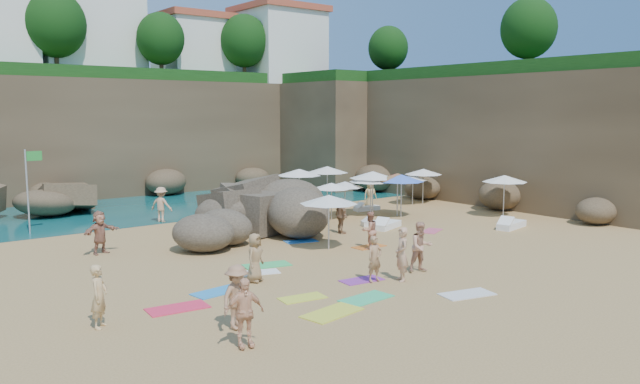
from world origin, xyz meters
TOP-DOWN VIEW (x-y plane):
  - ground at (0.00, 0.00)m, footprint 120.00×120.00m
  - seawater at (0.00, 30.00)m, footprint 120.00×120.00m
  - cliff_back at (2.00, 25.00)m, footprint 44.00×8.00m
  - cliff_right at (19.00, 8.00)m, footprint 8.00×30.00m
  - cliff_corner at (17.00, 20.00)m, footprint 10.00×12.00m
  - clifftop_buildings at (2.96, 25.79)m, footprint 28.48×9.48m
  - clifftop_trees at (4.78, 19.52)m, footprint 35.60×23.82m
  - rock_outcrop at (-1.03, 4.75)m, footprint 7.39×5.76m
  - flag_pole at (-8.99, 11.44)m, footprint 0.79×0.12m
  - parasol_0 at (5.37, 9.32)m, footprint 2.60×2.60m
  - parasol_1 at (7.57, 5.30)m, footprint 2.64×2.64m
  - parasol_2 at (12.26, 6.66)m, footprint 2.00×2.00m
  - parasol_3 at (7.80, 9.69)m, footprint 2.60×2.60m
  - parasol_4 at (7.31, 5.18)m, footprint 2.42×2.42m
  - parasol_5 at (5.95, 5.81)m, footprint 2.10×2.10m
  - parasol_6 at (8.43, 4.20)m, footprint 2.55×2.55m
  - parasol_7 at (4.78, 5.55)m, footprint 2.13×2.13m
  - parasol_8 at (13.07, 6.54)m, footprint 2.35×2.35m
  - parasol_9 at (0.09, -0.05)m, footprint 2.48×2.48m
  - parasol_10 at (8.35, 3.82)m, footprint 2.52×2.52m
  - parasol_11 at (12.95, 0.39)m, footprint 2.46×2.46m
  - lounger_0 at (-1.01, 8.51)m, footprint 1.57×0.61m
  - lounger_1 at (4.04, 8.62)m, footprint 1.66×0.58m
  - lounger_2 at (8.44, 6.72)m, footprint 1.66×0.70m
  - lounger_3 at (5.43, 1.87)m, footprint 2.04×1.27m
  - lounger_4 at (5.50, 2.67)m, footprint 1.74×1.15m
  - lounger_5 at (10.36, -1.97)m, footprint 2.16×1.08m
  - towel_0 at (-6.76, -2.77)m, footprint 1.73×1.02m
  - towel_3 at (-3.42, -6.30)m, footprint 1.80×1.01m
  - towel_4 at (-5.15, -6.73)m, footprint 2.00×1.23m
  - towel_5 at (-4.37, -1.53)m, footprint 1.65×1.20m
  - towel_6 at (-2.10, -4.61)m, footprint 1.57×0.91m
  - towel_7 at (-8.52, -3.56)m, footprint 1.88×1.08m
  - towel_8 at (0.09, 1.96)m, footprint 1.60×1.08m
  - towel_9 at (6.60, -0.02)m, footprint 1.63×1.26m
  - towel_10 at (1.77, -0.77)m, footprint 1.49×0.77m
  - towel_11 at (-3.54, -0.80)m, footprint 1.93×1.28m
  - towel_12 at (-4.97, -5.02)m, footprint 1.56×0.94m
  - towel_13 at (-0.56, -7.96)m, footprint 1.90×1.26m
  - person_stand_0 at (-10.89, -3.77)m, footprint 0.74×0.76m
  - person_stand_1 at (1.52, -1.06)m, footprint 0.81×0.65m
  - person_stand_2 at (-2.80, 10.51)m, footprint 1.11×1.28m
  - person_stand_3 at (2.71, 2.23)m, footprint 0.61×1.08m
  - person_stand_4 at (9.17, 7.24)m, footprint 0.91×0.68m
  - person_stand_5 at (-7.87, 5.10)m, footprint 1.74×0.95m
  - person_stand_6 at (-1.04, -5.49)m, footprint 0.70×0.82m
  - person_lie_0 at (-8.01, -6.19)m, footprint 1.69×2.04m
  - person_lie_1 at (-8.55, -7.46)m, footprint 1.34×1.91m
  - person_lie_2 at (-5.13, -2.48)m, footprint 1.54×1.85m
  - person_lie_4 at (-1.88, -5.03)m, footprint 0.68×1.61m
  - person_lie_5 at (0.35, -5.10)m, footprint 1.39×2.01m

SIDE VIEW (x-z plane):
  - ground at x=0.00m, z-range 0.00..0.00m
  - rock_outcrop at x=-1.03m, z-range -1.41..1.41m
  - seawater at x=0.00m, z-range 0.00..0.00m
  - towel_9 at x=6.60m, z-range 0.00..0.03m
  - towel_8 at x=0.09m, z-range 0.00..0.03m
  - towel_12 at x=-4.97m, z-range 0.00..0.03m
  - towel_10 at x=1.77m, z-range 0.00..0.03m
  - towel_5 at x=-4.37m, z-range 0.00..0.03m
  - towel_6 at x=-2.10m, z-range 0.00..0.03m
  - towel_0 at x=-6.76m, z-range 0.00..0.03m
  - towel_13 at x=-0.56m, z-range 0.00..0.03m
  - towel_3 at x=-3.42m, z-range 0.00..0.03m
  - towel_11 at x=-3.54m, z-range 0.00..0.03m
  - towel_7 at x=-8.52m, z-range 0.00..0.03m
  - towel_4 at x=-5.15m, z-range 0.00..0.03m
  - lounger_0 at x=-1.01m, z-range 0.00..0.24m
  - lounger_2 at x=8.44m, z-range 0.00..0.25m
  - lounger_4 at x=5.50m, z-range 0.00..0.26m
  - lounger_1 at x=4.04m, z-range 0.00..0.26m
  - lounger_3 at x=5.43m, z-range 0.00..0.30m
  - lounger_5 at x=10.36m, z-range 0.00..0.32m
  - person_lie_4 at x=-1.88m, z-range 0.00..0.38m
  - person_lie_1 at x=-8.55m, z-range 0.00..0.43m
  - person_lie_2 at x=-5.13m, z-range 0.00..0.44m
  - person_lie_0 at x=-8.01m, z-range 0.00..0.46m
  - person_lie_5 at x=0.35m, z-range 0.00..0.69m
  - person_stand_1 at x=1.52m, z-range 0.00..1.61m
  - person_stand_4 at x=9.17m, z-range 0.00..1.66m
  - person_stand_3 at x=2.71m, z-range 0.00..1.74m
  - person_stand_0 at x=-10.89m, z-range 0.00..1.76m
  - person_stand_5 at x=-7.87m, z-range 0.00..1.80m
  - person_stand_2 at x=-2.80m, z-range 0.00..1.88m
  - person_stand_6 at x=-1.04m, z-range 0.00..1.89m
  - parasol_2 at x=12.26m, z-range 0.79..2.68m
  - parasol_5 at x=5.95m, z-range 0.83..2.81m
  - parasol_7 at x=4.78m, z-range 0.84..2.86m
  - parasol_8 at x=13.07m, z-range 0.93..3.16m
  - parasol_4 at x=7.31m, z-range 0.96..3.25m
  - parasol_11 at x=12.95m, z-range 0.97..3.30m
  - parasol_9 at x=0.09m, z-range 0.98..3.32m
  - parasol_10 at x=8.35m, z-range 0.99..3.38m
  - parasol_6 at x=8.43m, z-range 1.01..3.42m
  - parasol_3 at x=7.80m, z-range 1.03..3.48m
  - parasol_0 at x=5.37m, z-range 1.03..3.49m
  - parasol_1 at x=7.57m, z-range 1.04..3.53m
  - flag_pole at x=-8.99m, z-range 0.56..4.62m
  - cliff_back at x=2.00m, z-range 0.00..8.00m
  - cliff_right at x=19.00m, z-range 0.00..8.00m
  - cliff_corner at x=17.00m, z-range 0.00..8.00m
  - clifftop_buildings at x=2.96m, z-range 7.74..14.74m
  - clifftop_trees at x=4.78m, z-range 9.06..13.46m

